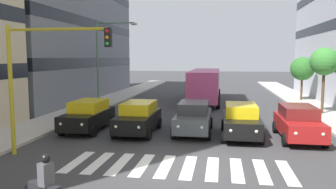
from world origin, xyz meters
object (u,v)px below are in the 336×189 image
object	(u,v)px
bus_behind_traffic	(205,83)
motorcycle_with_rider	(45,186)
car_4	(88,115)
street_tree_2	(324,62)
street_tree_3	(302,69)
car_3	(138,117)
car_2	(194,117)
traffic_light_gantry	(39,68)
car_1	(241,120)
car_0	(298,122)
street_lamp_right	(105,54)

from	to	relation	value
bus_behind_traffic	motorcycle_with_rider	distance (m)	23.00
car_4	street_tree_2	size ratio (longest dim) A/B	0.94
car_4	street_tree_3	bearing A→B (deg)	-134.50
car_3	motorcycle_with_rider	world-z (taller)	car_3
motorcycle_with_rider	street_tree_3	world-z (taller)	street_tree_3
bus_behind_traffic	car_2	bearing A→B (deg)	90.00
car_4	traffic_light_gantry	xyz separation A→B (m)	(0.01, 5.04, 2.83)
car_1	car_3	size ratio (longest dim) A/B	1.00
car_3	street_tree_2	bearing A→B (deg)	-146.81
car_0	car_4	bearing A→B (deg)	-1.86
car_4	street_tree_3	xyz separation A→B (m)	(-15.01, -15.27, 2.21)
motorcycle_with_rider	street_tree_2	bearing A→B (deg)	-124.91
car_0	street_lamp_right	size ratio (longest dim) A/B	0.65
car_4	motorcycle_with_rider	world-z (taller)	car_4
street_lamp_right	street_tree_3	distance (m)	18.41
bus_behind_traffic	motorcycle_with_rider	xyz separation A→B (m)	(3.27, 22.73, -1.21)
car_3	car_1	bearing A→B (deg)	179.69
car_3	street_lamp_right	distance (m)	9.87
car_2	motorcycle_with_rider	size ratio (longest dim) A/B	2.75
street_lamp_right	street_tree_2	xyz separation A→B (m)	(-16.43, 0.26, -0.56)
car_3	motorcycle_with_rider	distance (m)	9.50
car_0	traffic_light_gantry	size ratio (longest dim) A/B	0.81
car_1	traffic_light_gantry	world-z (taller)	traffic_light_gantry
car_3	street_tree_2	xyz separation A→B (m)	(-11.71, -7.66, 2.97)
car_4	motorcycle_with_rider	size ratio (longest dim) A/B	2.75
car_0	car_4	distance (m)	11.38
car_1	street_lamp_right	bearing A→B (deg)	-37.80
car_2	bus_behind_traffic	distance (m)	12.79
car_3	street_tree_3	bearing A→B (deg)	-127.80
car_1	traffic_light_gantry	distance (m)	10.20
traffic_light_gantry	street_tree_3	xyz separation A→B (m)	(-15.02, -20.32, -0.62)
car_1	street_tree_2	size ratio (longest dim) A/B	0.94
traffic_light_gantry	street_tree_3	size ratio (longest dim) A/B	1.35
street_tree_3	bus_behind_traffic	bearing A→B (deg)	14.04
motorcycle_with_rider	street_lamp_right	distance (m)	18.37
car_1	car_4	xyz separation A→B (m)	(8.53, -0.25, 0.00)
car_3	street_lamp_right	world-z (taller)	street_lamp_right
car_2	street_lamp_right	bearing A→B (deg)	-43.93
car_0	car_4	world-z (taller)	same
street_lamp_right	street_tree_2	bearing A→B (deg)	179.08
street_lamp_right	street_tree_3	xyz separation A→B (m)	(-16.73, -7.57, -1.32)
car_4	street_lamp_right	bearing A→B (deg)	-77.41
car_1	bus_behind_traffic	bearing A→B (deg)	-79.21
car_3	street_tree_3	size ratio (longest dim) A/B	1.09
car_4	bus_behind_traffic	bearing A→B (deg)	-114.75
car_1	street_tree_2	distance (m)	10.30
car_3	traffic_light_gantry	size ratio (longest dim) A/B	0.81
car_4	traffic_light_gantry	distance (m)	5.78
car_2	street_tree_3	bearing A→B (deg)	-120.97
traffic_light_gantry	street_tree_3	distance (m)	25.27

